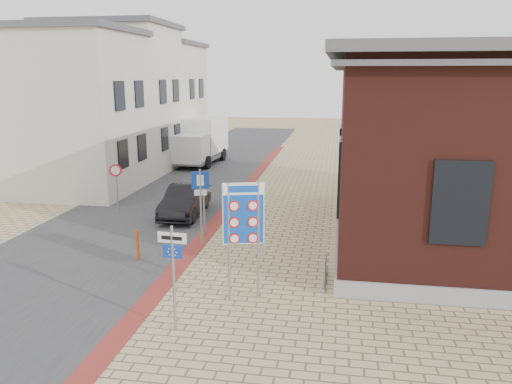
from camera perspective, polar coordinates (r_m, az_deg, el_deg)
The scene contains 16 objects.
ground at distance 13.64m, azimuth -3.91°, elevation -12.73°, with size 120.00×120.00×0.00m, color tan.
road_strip at distance 28.82m, azimuth -7.70°, elevation 1.17°, with size 7.00×60.00×0.02m, color #38383A.
curb_strip at distance 23.23m, azimuth -3.04°, elevation -1.63°, with size 0.60×40.00×0.02m, color maroon.
brick_building at distance 20.02m, azimuth 27.18°, elevation 4.66°, with size 13.00×13.00×6.80m.
townhouse_near at distance 27.72m, azimuth -20.90°, elevation 8.65°, with size 7.40×6.40×8.30m.
townhouse_mid at distance 33.02m, azimuth -15.70°, elevation 10.31°, with size 7.40×6.40×9.10m.
townhouse_far at distance 38.56m, azimuth -11.86°, elevation 10.27°, with size 7.40×6.40×8.30m.
bike_rack at distance 15.22m, azimuth 7.91°, elevation -8.89°, with size 0.08×1.80×0.60m.
sedan at distance 21.80m, azimuth -8.10°, elevation -0.97°, with size 1.41×4.06×1.34m, color black.
box_truck at distance 34.56m, azimuth -6.41°, elevation 5.88°, with size 2.83×6.07×3.10m.
border_sign at distance 13.15m, azimuth -1.45°, elevation -2.73°, with size 1.08×0.33×3.24m.
essen_sign at distance 11.88m, azimuth -9.47°, elevation -7.85°, with size 0.70×0.09×2.59m.
parking_sign at distance 17.55m, azimuth -6.35°, elevation -0.16°, with size 0.59×0.23×2.79m.
yield_sign at distance 18.70m, azimuth -6.00°, elevation 0.04°, with size 0.80×0.22×2.27m.
speed_sign at distance 22.32m, azimuth -15.68°, elevation 1.18°, with size 0.52×0.18×2.25m.
bollard at distance 16.95m, azimuth -13.37°, elevation -5.90°, with size 0.09×0.09×1.03m, color #D9430B.
Camera 1 is at (2.91, -11.92, 5.95)m, focal length 35.00 mm.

